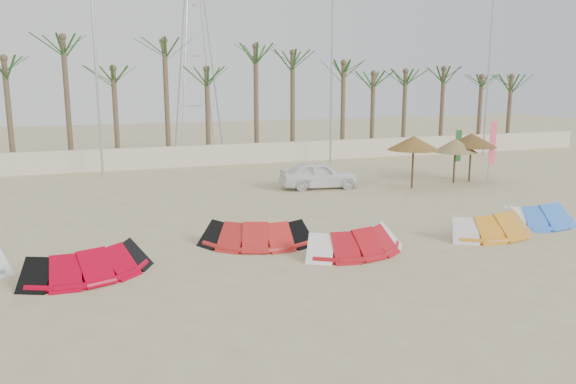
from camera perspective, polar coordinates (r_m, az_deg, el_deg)
name	(u,v)px	position (r m, az deg, el deg)	size (l,w,h in m)	color
ground	(364,280)	(15.46, 7.71, -8.83)	(120.00, 120.00, 0.00)	#C6B790
boundary_wall	(201,156)	(35.78, -8.81, 3.67)	(60.00, 0.30, 1.30)	beige
palm_line	(204,62)	(37.10, -8.51, 12.92)	(52.00, 4.00, 7.70)	brown
lamp_b	(97,72)	(32.83, -18.84, 11.51)	(1.25, 0.14, 11.00)	#A5A8AD
lamp_c	(332,73)	(36.04, 4.50, 11.98)	(1.25, 0.14, 11.00)	#A5A8AD
lamp_d	(489,74)	(42.42, 19.73, 11.26)	(1.25, 0.14, 11.00)	#A5A8AD
pylon	(199,154)	(41.90, -9.05, 3.86)	(3.00, 3.00, 14.00)	#A5A8AD
kite_red_left	(88,260)	(16.57, -19.63, -6.49)	(3.83, 2.49, 0.90)	#AA0018
kite_red_mid	(254,231)	(18.55, -3.51, -3.97)	(3.92, 2.53, 0.90)	red
kite_red_right	(352,238)	(17.82, 6.53, -4.66)	(3.71, 2.14, 0.90)	#AE1019
kite_orange	(487,222)	(20.93, 19.60, -2.84)	(3.92, 2.25, 0.90)	orange
kite_blue	(535,213)	(22.98, 23.80, -1.94)	(3.45, 1.76, 0.90)	#3474E9
parasol_left	(414,143)	(28.40, 12.64, 4.88)	(2.57, 2.57, 2.62)	#4C331E
parasol_mid	(456,146)	(30.42, 16.65, 4.55)	(2.26, 2.26, 2.34)	#4C331E
parasol_right	(471,140)	(31.12, 18.14, 5.03)	(2.64, 2.64, 2.57)	#4C331E
flag_pink	(492,145)	(31.12, 20.06, 4.55)	(0.45, 0.08, 3.41)	#A5A8AD
flag_green	(458,147)	(32.96, 16.86, 4.37)	(0.45, 0.06, 2.72)	#A5A8AD
car	(319,175)	(28.01, 3.15, 1.74)	(1.57, 3.91, 1.33)	white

